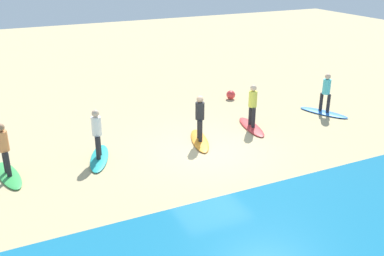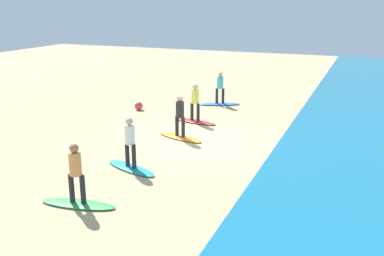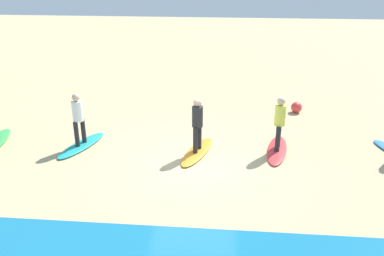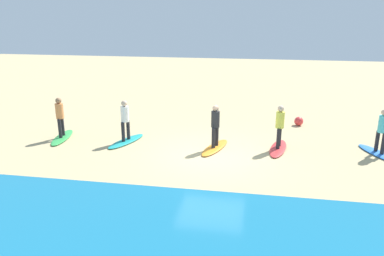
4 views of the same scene
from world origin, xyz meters
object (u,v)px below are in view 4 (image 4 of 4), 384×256
Objects in this scene: surfer_red at (280,123)px; surfer_green at (60,114)px; surfer_blue at (382,128)px; surfboard_red at (278,148)px; surfboard_orange at (215,147)px; surfboard_blue at (378,153)px; beach_ball at (299,121)px; surfboard_teal at (126,141)px; surfer_teal at (125,118)px; surfboard_green at (62,137)px; surfer_orange at (215,123)px.

surfer_red is 8.82m from surfer_green.
surfer_green is (12.45, 0.26, 0.00)m from surfer_blue.
surfboard_red is 2.42m from surfboard_orange.
surfboard_blue and surfboard_orange have the same top height.
surfer_green reaches higher than beach_ball.
surfer_red is 2.62m from surfboard_orange.
surfer_teal is at bearing 109.57° from surfboard_teal.
surfboard_green is at bearing 1.26° from surfer_red.
surfer_green reaches higher than surfboard_orange.
surfer_orange is 5.18m from beach_ball.
surfer_blue is 0.78× the size of surfboard_orange.
surfboard_green is (6.41, -0.14, 0.00)m from surfboard_orange.
surfboard_green is at bearing -78.54° from surfboard_red.
surfer_orange reaches higher than surfboard_orange.
surfer_red is (0.00, 0.00, 0.99)m from surfboard_red.
surfer_red is at bearing 82.12° from surfboard_green.
surfboard_red is 0.99m from surfer_red.
surfboard_red is at bearing 0.00° from surfer_red.
surfboard_blue is at bearing 111.12° from surfboard_teal.
surfer_red is 1.00× the size of surfer_green.
surfer_blue and surfer_red have the same top height.
surfboard_orange is at bearing 3.75° from surfer_blue.
beach_ball reaches higher than surfboard_green.
surfboard_blue and surfboard_green have the same top height.
surfer_blue reaches higher than surfboard_red.
surfboard_red is at bearing 114.72° from surfboard_orange.
surfboard_blue is 1.28× the size of surfer_orange.
beach_ball reaches higher than surfboard_orange.
surfer_blue is 12.49m from surfboard_green.
surfboard_green is (2.79, -0.00, -0.99)m from surfer_teal.
surfer_green is (8.81, 0.19, 0.00)m from surfer_red.
surfboard_green is (8.81, 0.19, 0.00)m from surfboard_red.
surfer_orange is (-0.00, 0.00, 0.99)m from surfboard_orange.
surfboard_teal is at bearing -77.95° from surfboard_red.
beach_ball is at bearing 101.03° from surfboard_green.
surfer_teal is at bearing -113.08° from surfboard_blue.
surfboard_blue is at bearing 82.05° from surfboard_green.
surfer_red is 6.03m from surfer_teal.
surfboard_blue is 1.00× the size of surfboard_teal.
surfer_orange is at bearing 7.82° from surfer_red.
beach_ball is (-9.88, -3.63, -0.83)m from surfer_green.
surfboard_orange is 3.63m from surfboard_teal.
beach_ball is (-3.47, -3.77, -0.83)m from surfer_orange.
surfer_red is 0.78× the size of surfboard_teal.
surfer_red is at bearing 72.78° from beach_ball.
surfer_orange is at bearing -71.98° from surfboard_red.
surfboard_teal is at bearing 80.83° from surfboard_green.
surfer_green is 4.00× the size of beach_ball.
surfboard_green is at bearing -113.43° from surfboard_blue.
surfboard_teal is at bearing 1.54° from surfer_blue.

